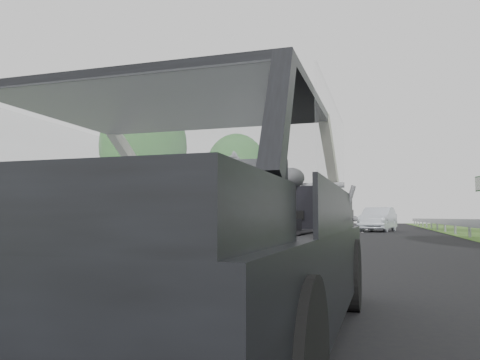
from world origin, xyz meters
The scene contains 10 objects.
ground centered at (0.00, 0.00, 0.00)m, with size 140.00×140.00×0.00m, color black.
subject_car centered at (0.00, 0.00, 0.72)m, with size 1.80×4.00×1.45m, color black.
dashboard centered at (0.00, 0.62, 0.85)m, with size 1.58×0.45×0.30m, color black.
driver_seat centered at (-0.40, -0.29, 0.88)m, with size 0.50×0.72×0.42m, color black.
passenger_seat centered at (0.40, -0.29, 0.88)m, with size 0.50×0.72×0.42m, color black.
steering_wheel centered at (-0.40, 0.33, 0.92)m, with size 0.36×0.36×0.04m, color black.
cat centered at (0.32, 0.64, 1.10)m, with size 0.65×0.20×0.29m, color gray.
other_car centered at (0.79, 25.57, 0.70)m, with size 1.69×4.28×1.41m, color silver.
tree_5 centered at (-11.86, 20.75, 3.74)m, with size 4.94×4.94×7.49m, color #0E330D, non-canonical shape.
tree_6 centered at (-8.75, 28.43, 3.27)m, with size 4.32×4.32×6.54m, color #0E330D, non-canonical shape.
Camera 1 is at (1.14, -2.80, 0.78)m, focal length 35.00 mm.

